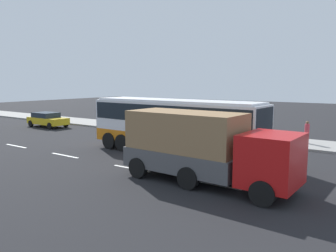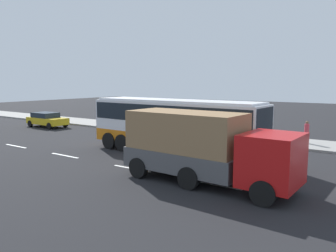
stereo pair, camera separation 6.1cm
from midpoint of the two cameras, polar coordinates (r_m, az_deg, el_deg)
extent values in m
plane|color=black|center=(19.37, -1.31, -5.67)|extent=(120.00, 120.00, 0.00)
cube|color=gray|center=(27.19, 10.09, -1.77)|extent=(80.00, 4.00, 0.15)
cube|color=white|center=(25.48, -24.78, -3.15)|extent=(2.40, 0.16, 0.01)
cube|color=white|center=(21.18, -17.42, -4.86)|extent=(2.40, 0.16, 0.01)
cube|color=white|center=(17.36, -6.32, -7.28)|extent=(2.40, 0.16, 0.01)
cube|color=white|center=(14.78, 8.24, -9.98)|extent=(2.40, 0.16, 0.01)
cube|color=orange|center=(20.32, 0.96, -2.33)|extent=(11.43, 2.96, 0.79)
cube|color=silver|center=(20.13, 0.97, 1.47)|extent=(11.43, 2.96, 1.92)
cube|color=black|center=(20.10, 0.97, 2.27)|extent=(11.21, 2.98, 1.06)
cube|color=black|center=(17.44, 16.08, 0.54)|extent=(0.22, 2.29, 1.54)
cube|color=silver|center=(20.04, 0.98, 4.38)|extent=(10.97, 2.80, 0.12)
cylinder|color=black|center=(19.41, 12.87, -4.18)|extent=(1.11, 0.35, 1.10)
cylinder|color=black|center=(17.30, 9.61, -5.53)|extent=(1.11, 0.35, 1.10)
cylinder|color=black|center=(23.31, -3.82, -2.04)|extent=(1.11, 0.35, 1.10)
cylinder|color=black|center=(21.59, -7.96, -2.88)|extent=(1.11, 0.35, 1.10)
cylinder|color=black|center=(24.10, -5.98, -1.75)|extent=(1.11, 0.35, 1.10)
cylinder|color=black|center=(22.44, -10.14, -2.52)|extent=(1.11, 0.35, 1.10)
cube|color=red|center=(13.39, 17.31, -5.55)|extent=(2.15, 2.49, 2.00)
cube|color=#4C4C4F|center=(15.26, 2.91, -5.74)|extent=(5.61, 2.63, 0.90)
cube|color=olive|center=(15.01, 2.94, -0.84)|extent=(5.39, 2.52, 1.73)
cylinder|color=black|center=(14.67, 19.17, -8.53)|extent=(0.97, 0.32, 0.96)
cylinder|color=black|center=(12.57, 15.89, -11.11)|extent=(0.97, 0.32, 0.96)
cylinder|color=black|center=(15.87, 8.06, -6.96)|extent=(0.97, 0.32, 0.96)
cylinder|color=black|center=(13.95, 3.42, -8.94)|extent=(0.97, 0.32, 0.96)
cylinder|color=black|center=(17.33, -0.09, -5.63)|extent=(0.97, 0.32, 0.96)
cylinder|color=black|center=(15.60, -5.24, -7.17)|extent=(0.97, 0.32, 0.96)
cube|color=gold|center=(34.88, -20.09, 0.87)|extent=(4.48, 1.94, 0.64)
cube|color=#1E2833|center=(35.08, -20.42, 1.81)|extent=(2.47, 1.76, 0.48)
cylinder|color=black|center=(34.16, -17.33, 0.32)|extent=(0.64, 0.21, 0.64)
cylinder|color=black|center=(33.13, -19.79, -0.01)|extent=(0.64, 0.21, 0.64)
cylinder|color=black|center=(36.71, -20.31, 0.67)|extent=(0.64, 0.21, 0.64)
cylinder|color=black|center=(35.74, -22.67, 0.38)|extent=(0.64, 0.21, 0.64)
cylinder|color=#38334C|center=(25.33, 22.81, -1.87)|extent=(0.14, 0.14, 0.78)
cylinder|color=#38334C|center=(25.26, 22.48, -1.88)|extent=(0.14, 0.14, 0.78)
cylinder|color=#B2333F|center=(25.20, 22.72, -0.33)|extent=(0.32, 0.32, 0.59)
sphere|color=brown|center=(25.15, 22.77, 0.57)|extent=(0.21, 0.21, 0.21)
cylinder|color=black|center=(29.19, 0.30, -0.03)|extent=(0.14, 0.14, 0.84)
cylinder|color=black|center=(29.27, 0.03, -0.01)|extent=(0.14, 0.14, 0.84)
cylinder|color=#2672B2|center=(29.14, 0.16, 1.41)|extent=(0.32, 0.32, 0.63)
sphere|color=brown|center=(29.10, 0.16, 2.25)|extent=(0.23, 0.23, 0.23)
camera|label=1|loc=(0.03, 89.91, 0.01)|focal=35.40mm
camera|label=2|loc=(0.03, -90.09, -0.01)|focal=35.40mm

